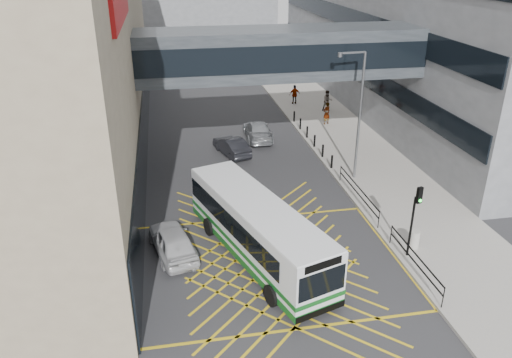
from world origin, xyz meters
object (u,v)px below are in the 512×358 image
pedestrian_a (327,113)px  litter_bin (414,239)px  bus (256,228)px  traffic_light (415,212)px  car_white (173,241)px  car_dark (232,146)px  street_lamp (357,109)px  car_silver (258,130)px  pedestrian_b (327,101)px  pedestrian_c (295,95)px

pedestrian_a → litter_bin: bearing=61.7°
bus → traffic_light: size_ratio=2.89×
car_white → litter_bin: 11.75m
car_dark → pedestrian_a: (8.64, 4.89, 0.44)m
traffic_light → street_lamp: size_ratio=0.46×
street_lamp → bus: bearing=-140.6°
bus → pedestrian_a: 20.33m
car_white → street_lamp: size_ratio=0.58×
car_silver → traffic_light: bearing=105.4°
bus → car_silver: size_ratio=2.25×
car_silver → street_lamp: 10.43m
pedestrian_a → pedestrian_b: pedestrian_a is taller
traffic_light → pedestrian_b: size_ratio=2.00×
pedestrian_a → car_white: bearing=28.9°
car_silver → pedestrian_c: size_ratio=2.66×
litter_bin → pedestrian_a: (1.60, 18.94, 0.48)m
traffic_light → pedestrian_c: bearing=72.0°
car_silver → bus: bearing=81.7°
car_silver → pedestrian_c: pedestrian_c is taller
bus → street_lamp: 11.14m
car_dark → pedestrian_a: 9.94m
street_lamp → pedestrian_a: (1.68, 10.57, -3.62)m
car_silver → litter_bin: (4.60, -16.89, -0.12)m
pedestrian_b → litter_bin: bearing=-94.6°
street_lamp → car_dark: bearing=135.6°
pedestrian_b → pedestrian_c: size_ratio=1.04×
car_silver → pedestrian_b: pedestrian_b is taller
pedestrian_c → litter_bin: bearing=86.3°
car_silver → litter_bin: car_silver is taller
car_white → pedestrian_c: 26.39m
car_silver → pedestrian_c: 9.76m
car_white → car_dark: (4.57, 12.28, -0.09)m
bus → pedestrian_a: bearing=44.7°
traffic_light → pedestrian_c: size_ratio=2.08×
car_white → street_lamp: street_lamp is taller
traffic_light → pedestrian_a: (2.18, 19.65, -1.47)m
car_dark → traffic_light: (6.46, -14.76, 1.91)m
car_white → pedestrian_b: pedestrian_b is taller
pedestrian_c → pedestrian_b: bearing=127.9°
traffic_light → pedestrian_b: traffic_light is taller
traffic_light → pedestrian_c: (1.08, 25.92, -1.51)m
traffic_light → pedestrian_c: traffic_light is taller
pedestrian_a → pedestrian_b: 3.76m
car_dark → pedestrian_b: (9.86, 8.44, 0.43)m
car_silver → pedestrian_a: (6.19, 2.05, 0.35)m
bus → street_lamp: (7.61, 7.50, 3.14)m
car_silver → pedestrian_b: (7.41, 5.60, 0.35)m
litter_bin → pedestrian_a: size_ratio=0.49×
car_dark → pedestrian_a: size_ratio=2.23×
bus → traffic_light: 7.35m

